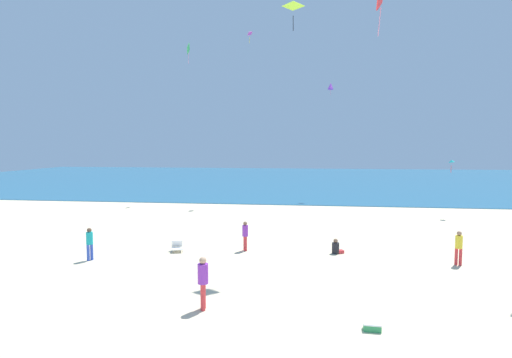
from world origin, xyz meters
TOP-DOWN VIEW (x-y plane):
  - ground_plane at (0.00, 10.00)m, footprint 120.00×120.00m
  - ocean_water at (0.00, 57.90)m, footprint 120.00×60.00m
  - beach_chair_near_camera at (-4.63, 10.82)m, footprint 0.73×0.81m
  - cooler_box at (3.89, 2.81)m, footprint 0.53×0.36m
  - person_0 at (8.71, 10.12)m, footprint 0.40×0.40m
  - person_1 at (3.38, 11.45)m, footprint 0.68×0.56m
  - person_2 at (-1.39, 3.69)m, footprint 0.40×0.40m
  - person_3 at (-1.22, 11.43)m, footprint 0.40×0.40m
  - person_4 at (-8.17, 8.71)m, footprint 0.43×0.43m
  - kite_magenta at (-3.84, 30.49)m, footprint 0.56×0.67m
  - kite_teal at (12.56, 23.59)m, footprint 0.43×0.53m
  - kite_lime at (1.20, 10.37)m, footprint 0.84×0.68m
  - kite_green at (-9.95, 31.15)m, footprint 0.20×1.15m
  - kite_red at (4.14, 4.36)m, footprint 0.24×0.60m
  - kite_purple at (4.01, 33.67)m, footprint 0.69×0.79m

SIDE VIEW (x-z plane):
  - ground_plane at x=0.00m, z-range 0.00..0.00m
  - ocean_water at x=0.00m, z-range 0.00..0.05m
  - cooler_box at x=3.89m, z-range 0.00..0.23m
  - beach_chair_near_camera at x=-4.63m, z-range -0.02..0.53m
  - person_1 at x=3.38m, z-range -0.10..0.66m
  - person_3 at x=-1.22m, z-range 0.12..1.63m
  - person_4 at x=-8.17m, z-range 0.12..1.66m
  - person_0 at x=8.71m, z-range 0.12..1.68m
  - person_2 at x=-1.39m, z-range 0.14..1.90m
  - kite_teal at x=12.56m, z-range 3.70..4.71m
  - kite_red at x=4.14m, z-range 9.12..10.50m
  - kite_purple at x=4.01m, z-range 10.72..11.99m
  - kite_lime at x=1.20m, z-range 11.14..12.57m
  - kite_green at x=-9.95m, z-range 13.81..15.88m
  - kite_magenta at x=-3.84m, z-range 15.40..16.58m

